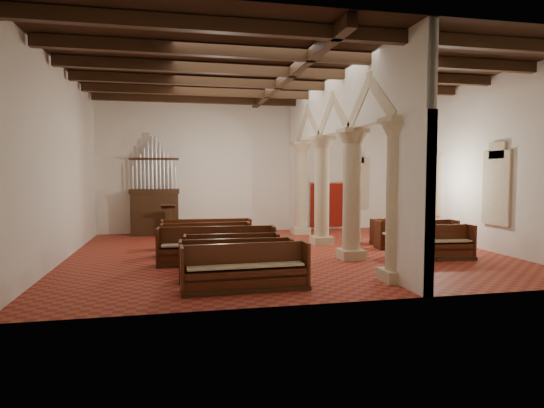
% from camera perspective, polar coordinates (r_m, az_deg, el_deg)
% --- Properties ---
extents(floor, '(14.00, 14.00, 0.00)m').
position_cam_1_polar(floor, '(15.50, 1.59, -6.12)').
color(floor, '#9F3C22').
rests_on(floor, ground).
extents(ceiling, '(14.00, 14.00, 0.00)m').
position_cam_1_polar(ceiling, '(15.61, 1.63, 16.11)').
color(ceiling, '#341D11').
rests_on(ceiling, wall_back).
extents(wall_back, '(14.00, 0.02, 6.00)m').
position_cam_1_polar(wall_back, '(21.14, -2.19, 4.74)').
color(wall_back, silver).
rests_on(wall_back, floor).
extents(wall_front, '(14.00, 0.02, 6.00)m').
position_cam_1_polar(wall_front, '(9.53, 10.06, 5.60)').
color(wall_front, silver).
rests_on(wall_front, floor).
extents(wall_left, '(0.02, 12.00, 6.00)m').
position_cam_1_polar(wall_left, '(15.24, -25.02, 4.66)').
color(wall_left, silver).
rests_on(wall_left, floor).
extents(wall_right, '(0.02, 12.00, 6.00)m').
position_cam_1_polar(wall_right, '(18.21, 23.63, 4.53)').
color(wall_right, silver).
rests_on(wall_right, floor).
extents(ceiling_beams, '(13.80, 11.80, 0.30)m').
position_cam_1_polar(ceiling_beams, '(15.57, 1.63, 15.47)').
color(ceiling_beams, '#331D10').
rests_on(ceiling_beams, wall_back).
extents(arcade, '(0.90, 11.90, 6.00)m').
position_cam_1_polar(arcade, '(15.80, 8.02, 7.00)').
color(arcade, beige).
rests_on(arcade, floor).
extents(window_right_a, '(0.03, 1.00, 2.20)m').
position_cam_1_polar(window_right_a, '(17.00, 26.44, 1.81)').
color(window_right_a, '#337356').
rests_on(window_right_a, wall_right).
extents(window_right_b, '(0.03, 1.00, 2.20)m').
position_cam_1_polar(window_right_b, '(20.29, 19.43, 2.29)').
color(window_right_b, '#337356').
rests_on(window_right_b, wall_right).
extents(window_back, '(1.00, 0.03, 2.20)m').
position_cam_1_polar(window_back, '(22.51, 10.49, 2.60)').
color(window_back, '#337356').
rests_on(window_back, wall_back).
extents(pipe_organ, '(2.10, 0.85, 4.40)m').
position_cam_1_polar(pipe_organ, '(20.41, -14.49, 0.07)').
color(pipe_organ, '#331D10').
rests_on(pipe_organ, floor).
extents(lectern, '(0.60, 0.61, 1.42)m').
position_cam_1_polar(lectern, '(19.54, -12.85, -2.38)').
color(lectern, '#31210F').
rests_on(lectern, floor).
extents(dossal_curtain, '(1.80, 0.07, 2.17)m').
position_cam_1_polar(dossal_curtain, '(21.98, 6.89, -0.10)').
color(dossal_curtain, maroon).
rests_on(dossal_curtain, floor).
extents(processional_banner, '(0.46, 0.59, 2.11)m').
position_cam_1_polar(processional_banner, '(22.09, 10.58, -1.17)').
color(processional_banner, '#331D10').
rests_on(processional_banner, floor).
extents(hymnal_box_a, '(0.36, 0.32, 0.30)m').
position_cam_1_polar(hymnal_box_a, '(11.71, 0.39, -8.20)').
color(hymnal_box_a, navy).
rests_on(hymnal_box_a, floor).
extents(hymnal_box_b, '(0.40, 0.35, 0.34)m').
position_cam_1_polar(hymnal_box_b, '(12.19, -0.12, -7.62)').
color(hymnal_box_b, '#16329A').
rests_on(hymnal_box_b, floor).
extents(hymnal_box_c, '(0.40, 0.37, 0.32)m').
position_cam_1_polar(hymnal_box_c, '(14.97, -4.60, -5.48)').
color(hymnal_box_c, '#161C98').
rests_on(hymnal_box_c, floor).
extents(tube_heater_a, '(1.00, 0.32, 0.10)m').
position_cam_1_polar(tube_heater_a, '(11.19, -6.84, -9.28)').
color(tube_heater_a, white).
rests_on(tube_heater_a, floor).
extents(tube_heater_b, '(1.05, 0.29, 0.10)m').
position_cam_1_polar(tube_heater_b, '(11.03, -7.49, -9.47)').
color(tube_heater_b, white).
rests_on(tube_heater_b, floor).
extents(nave_pew_0, '(2.97, 0.81, 1.07)m').
position_cam_1_polar(nave_pew_0, '(10.61, -3.32, -8.91)').
color(nave_pew_0, '#331D10').
rests_on(nave_pew_0, floor).
extents(nave_pew_1, '(2.88, 0.77, 1.03)m').
position_cam_1_polar(nave_pew_1, '(11.68, -4.48, -7.80)').
color(nave_pew_1, '#331D10').
rests_on(nave_pew_1, floor).
extents(nave_pew_2, '(2.63, 0.79, 1.02)m').
position_cam_1_polar(nave_pew_2, '(12.69, -5.07, -6.86)').
color(nave_pew_2, '#331D10').
rests_on(nave_pew_2, floor).
extents(nave_pew_3, '(3.50, 0.95, 1.11)m').
position_cam_1_polar(nave_pew_3, '(13.62, -6.96, -6.00)').
color(nave_pew_3, '#331D10').
rests_on(nave_pew_3, floor).
extents(nave_pew_4, '(2.57, 0.78, 0.96)m').
position_cam_1_polar(nave_pew_4, '(14.65, -6.90, -5.48)').
color(nave_pew_4, '#331D10').
rests_on(nave_pew_4, floor).
extents(nave_pew_5, '(2.94, 0.76, 1.05)m').
position_cam_1_polar(nave_pew_5, '(15.28, -8.28, -5.00)').
color(nave_pew_5, '#331D10').
rests_on(nave_pew_5, floor).
extents(nave_pew_6, '(3.21, 0.80, 1.05)m').
position_cam_1_polar(nave_pew_6, '(16.48, -8.20, -4.35)').
color(nave_pew_6, '#331D10').
rests_on(nave_pew_6, floor).
extents(aisle_pew_0, '(2.23, 0.87, 1.08)m').
position_cam_1_polar(aisle_pew_0, '(15.23, 20.20, -5.18)').
color(aisle_pew_0, '#331D10').
rests_on(aisle_pew_0, floor).
extents(aisle_pew_1, '(1.98, 0.84, 1.11)m').
position_cam_1_polar(aisle_pew_1, '(16.25, 19.07, -4.54)').
color(aisle_pew_1, '#331D10').
rests_on(aisle_pew_1, floor).
extents(aisle_pew_2, '(2.00, 0.72, 1.01)m').
position_cam_1_polar(aisle_pew_2, '(17.02, 16.14, -4.21)').
color(aisle_pew_2, '#331D10').
rests_on(aisle_pew_2, floor).
extents(aisle_pew_3, '(1.87, 0.77, 0.96)m').
position_cam_1_polar(aisle_pew_3, '(17.97, 15.14, -3.82)').
color(aisle_pew_3, '#331D10').
rests_on(aisle_pew_3, floor).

